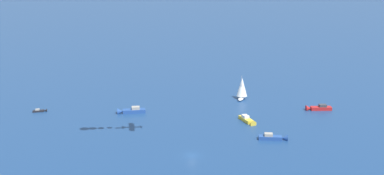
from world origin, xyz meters
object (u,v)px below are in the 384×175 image
at_px(sailboat_far_port, 242,88).
at_px(motorboat_inshore, 317,108).
at_px(motorboat_outer_ring_a, 40,111).
at_px(motorboat_ahead, 274,137).
at_px(motorboat_far_stbd, 248,120).
at_px(motorboat_offshore, 130,111).

distance_m(sailboat_far_port, motorboat_inshore, 31.70).
bearing_deg(motorboat_outer_ring_a, sailboat_far_port, 134.75).
distance_m(sailboat_far_port, motorboat_ahead, 46.54).
height_order(sailboat_far_port, motorboat_inshore, sailboat_far_port).
bearing_deg(motorboat_far_stbd, motorboat_ahead, 53.85).
bearing_deg(motorboat_ahead, sailboat_far_port, -140.33).
relative_size(motorboat_offshore, motorboat_ahead, 1.04).
distance_m(motorboat_offshore, motorboat_ahead, 56.97).
relative_size(motorboat_inshore, motorboat_ahead, 1.02).
height_order(motorboat_offshore, motorboat_outer_ring_a, motorboat_offshore).
xyz_separation_m(motorboat_far_stbd, motorboat_inshore, (-27.37, 16.39, 0.04)).
bearing_deg(motorboat_inshore, sailboat_far_port, -85.71).
bearing_deg(motorboat_offshore, motorboat_far_stbd, 108.61).
bearing_deg(motorboat_far_stbd, motorboat_outer_ring_a, -66.37).
xyz_separation_m(sailboat_far_port, motorboat_far_stbd, (25.02, 14.98, -3.96)).
bearing_deg(motorboat_inshore, motorboat_ahead, -2.66).
height_order(sailboat_far_port, motorboat_ahead, sailboat_far_port).
relative_size(sailboat_far_port, motorboat_offshore, 1.06).
bearing_deg(motorboat_inshore, motorboat_outer_ring_a, -56.34).
relative_size(motorboat_offshore, motorboat_outer_ring_a, 2.04).
bearing_deg(motorboat_offshore, motorboat_inshore, 125.35).
distance_m(sailboat_far_port, motorboat_far_stbd, 29.42).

